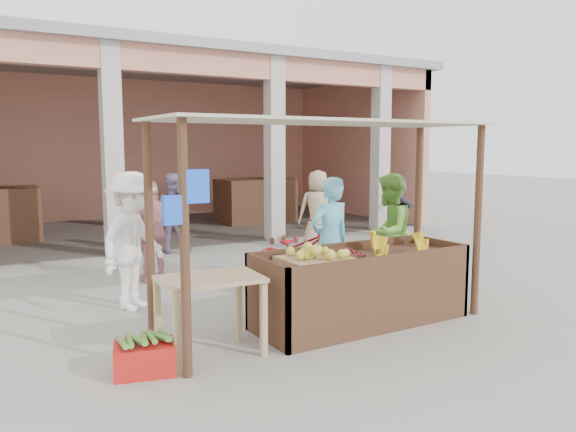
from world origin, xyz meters
TOP-DOWN VIEW (x-y plane):
  - ground at (0.00, 0.00)m, footprint 60.00×60.00m
  - market_building at (0.05, 8.93)m, footprint 14.40×6.40m
  - fruit_stall at (0.50, 0.00)m, footprint 2.60×0.95m
  - stall_awning at (-0.01, 0.06)m, footprint 4.09×1.35m
  - banana_heap at (1.03, -0.02)m, footprint 1.19×0.65m
  - melon_tray at (-0.14, 0.02)m, footprint 0.75×0.65m
  - berry_heap at (0.29, 0.00)m, footprint 0.48×0.39m
  - side_table at (-1.46, -0.07)m, footprint 1.05×0.74m
  - papaya_pile at (-1.46, -0.07)m, footprint 0.62×0.36m
  - red_crate at (-2.16, -0.17)m, footprint 0.64×0.53m
  - plantain_bundle at (-2.16, -0.17)m, footprint 0.45×0.31m
  - produce_sacks at (2.47, 5.20)m, footprint 0.97×0.73m
  - vendor_blue at (0.66, 0.87)m, footprint 0.72×0.55m
  - vendor_green at (1.79, 1.01)m, footprint 1.00×0.88m
  - motorcycle at (0.99, 2.20)m, footprint 0.84×1.88m
  - shopper_a at (-1.66, 1.97)m, footprint 1.35×1.26m
  - shopper_b at (-1.00, 3.26)m, footprint 0.99×0.53m
  - shopper_c at (2.75, 4.30)m, footprint 1.01×0.84m
  - shopper_d at (5.28, 4.71)m, footprint 1.04×1.50m
  - shopper_f at (0.04, 5.41)m, footprint 0.97×0.83m

SIDE VIEW (x-z plane):
  - ground at x=0.00m, z-range 0.00..0.00m
  - red_crate at x=-2.16m, z-range 0.00..0.29m
  - produce_sacks at x=2.47m, z-range 0.00..0.59m
  - plantain_bundle at x=-2.16m, z-range 0.29..0.38m
  - fruit_stall at x=0.50m, z-range 0.00..0.80m
  - motorcycle at x=0.99m, z-range 0.00..0.95m
  - side_table at x=-1.46m, z-range 0.27..1.08m
  - shopper_d at x=5.28m, z-range 0.00..1.51m
  - shopper_b at x=-1.00m, z-range 0.00..1.68m
  - shopper_f at x=0.04m, z-range 0.00..1.72m
  - berry_heap at x=0.29m, z-range 0.80..0.95m
  - melon_tray at x=-0.14m, z-range 0.79..0.99m
  - shopper_c at x=2.75m, z-range 0.00..1.79m
  - vendor_green at x=1.79m, z-range 0.00..1.80m
  - papaya_pile at x=-1.46m, z-range 0.81..0.99m
  - vendor_blue at x=0.66m, z-range 0.00..1.81m
  - banana_heap at x=1.03m, z-range 0.80..1.02m
  - shopper_a at x=-1.66m, z-range 0.00..1.92m
  - stall_awning at x=-0.01m, z-range 0.78..3.17m
  - market_building at x=0.05m, z-range 0.60..4.80m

